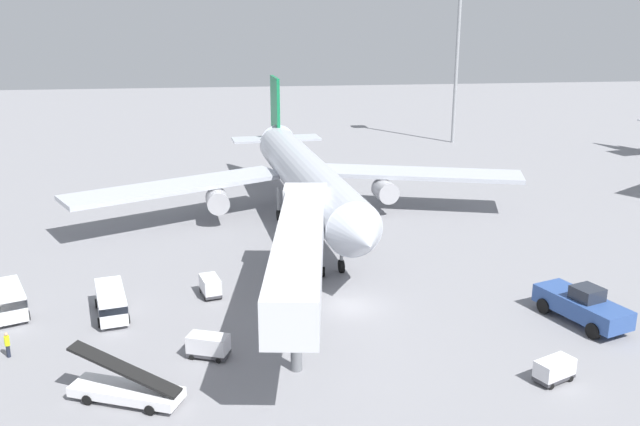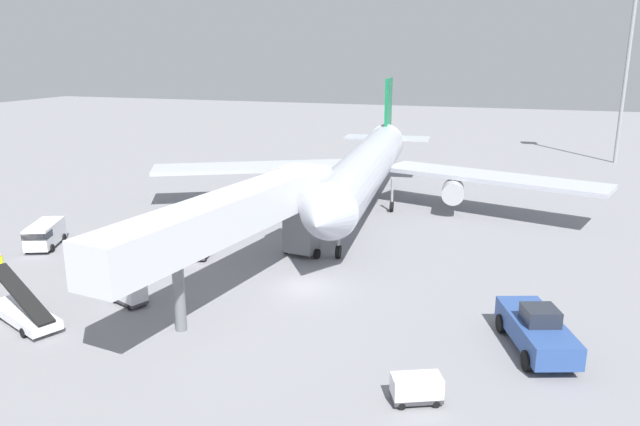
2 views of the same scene
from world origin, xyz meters
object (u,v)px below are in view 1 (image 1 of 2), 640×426
Objects in this scene: baggage_cart_outer_right at (210,286)px; service_van_far_left at (111,302)px; apron_light_mast at (459,22)px; baggage_cart_far_center at (208,345)px; airplane_at_gate at (304,174)px; baggage_cart_mid_right at (554,369)px; jet_bridge at (301,246)px; ground_crew_worker_midground at (7,344)px; service_van_far_right at (8,300)px; pushback_tug at (582,305)px; belt_loader_truck at (126,389)px.

service_van_far_left is at bearing -157.76° from baggage_cart_outer_right.
apron_light_mast is at bearing 57.19° from baggage_cart_outer_right.
airplane_at_gate is at bearing 72.27° from baggage_cart_far_center.
apron_light_mast reaches higher than baggage_cart_mid_right.
jet_bridge is at bearing -116.13° from apron_light_mast.
service_van_far_left is at bearing 155.17° from baggage_cart_mid_right.
baggage_cart_mid_right is at bearing -12.44° from ground_crew_worker_midground.
baggage_cart_outer_right is at bearing 33.37° from ground_crew_worker_midground.
jet_bridge is 21.22m from service_van_far_right.
apron_light_mast is at bearing 53.09° from ground_crew_worker_midground.
airplane_at_gate is at bearing 51.19° from ground_crew_worker_midground.
baggage_cart_outer_right is at bearing 90.56° from baggage_cart_far_center.
jet_bridge is 9.02× the size of baggage_cart_mid_right.
ground_crew_worker_midground is at bearing -74.90° from service_van_far_right.
airplane_at_gate reaches higher than jet_bridge.
service_van_far_right is at bearing 172.21° from service_van_far_left.
pushback_tug is 0.27× the size of apron_light_mast.
ground_crew_worker_midground is (-12.45, 1.63, 0.06)m from baggage_cart_far_center.
airplane_at_gate is at bearing 121.85° from pushback_tug.
service_van_far_left is 1.12× the size of service_van_far_right.
pushback_tug is at bearing -9.02° from service_van_far_left.
baggage_cart_outer_right is (-25.70, 7.97, -0.43)m from pushback_tug.
service_van_far_right is at bearing -130.62° from apron_light_mast.
ground_crew_worker_midground is 0.06× the size of apron_light_mast.
belt_loader_truck reaches higher than baggage_cart_outer_right.
jet_bridge is 8.53× the size of baggage_cart_far_center.
belt_loader_truck is 3.96× the size of ground_crew_worker_midground.
ground_crew_worker_midground is (-5.51, -5.34, -0.22)m from service_van_far_left.
baggage_cart_far_center is at bearing -145.35° from jet_bridge.
baggage_cart_mid_right is (13.86, -9.90, -4.85)m from jet_bridge.
airplane_at_gate reaches higher than pushback_tug.
pushback_tug is at bearing -17.23° from baggage_cart_outer_right.
baggage_cart_far_center is (-25.61, -1.80, -0.43)m from pushback_tug.
apron_light_mast is (42.12, 73.00, 18.18)m from belt_loader_truck.
airplane_at_gate is 6.49× the size of pushback_tug.
jet_bridge is 4.13× the size of service_van_far_left.
apron_light_mast is at bearing 79.69° from pushback_tug.
jet_bridge is at bearing -40.45° from baggage_cart_outer_right.
belt_loader_truck reaches higher than baggage_cart_far_center.
baggage_cart_mid_right is 0.10× the size of apron_light_mast.
apron_light_mast is (50.18, 66.82, 18.06)m from ground_crew_worker_midground.
airplane_at_gate is 1.73× the size of apron_light_mast.
baggage_cart_mid_right is at bearing -103.37° from apron_light_mast.
baggage_cart_mid_right is (34.30, -13.52, -0.43)m from service_van_far_right.
baggage_cart_far_center is 0.10× the size of apron_light_mast.
service_van_far_right is at bearing 105.10° from ground_crew_worker_midground.
airplane_at_gate is at bearing 41.34° from service_van_far_right.
service_van_far_right reaches higher than baggage_cart_far_center.
belt_loader_truck is (-10.67, -8.90, -4.86)m from jet_bridge.
service_van_far_right is at bearing 150.68° from baggage_cart_far_center.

